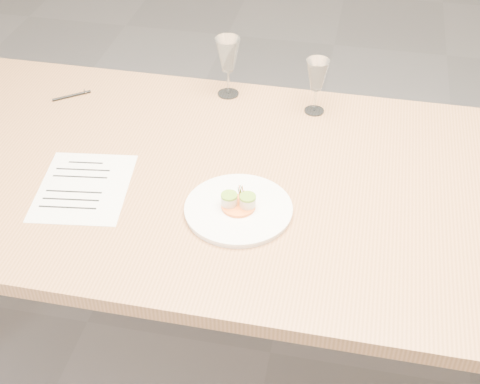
% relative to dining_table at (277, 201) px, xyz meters
% --- Properties ---
extents(ground, '(7.00, 7.00, 0.00)m').
position_rel_dining_table_xyz_m(ground, '(0.00, 0.00, -0.68)').
color(ground, slate).
rests_on(ground, ground).
extents(dining_table, '(2.40, 1.00, 0.75)m').
position_rel_dining_table_xyz_m(dining_table, '(0.00, 0.00, 0.00)').
color(dining_table, '#B37C4E').
rests_on(dining_table, ground).
extents(dinner_plate, '(0.28, 0.28, 0.07)m').
position_rel_dining_table_xyz_m(dinner_plate, '(-0.08, -0.14, 0.08)').
color(dinner_plate, white).
rests_on(dinner_plate, dining_table).
extents(recipe_sheet, '(0.28, 0.33, 0.00)m').
position_rel_dining_table_xyz_m(recipe_sheet, '(-0.51, -0.13, 0.07)').
color(recipe_sheet, white).
rests_on(recipe_sheet, dining_table).
extents(ballpoint_pen, '(0.10, 0.08, 0.01)m').
position_rel_dining_table_xyz_m(ballpoint_pen, '(-0.72, 0.30, 0.07)').
color(ballpoint_pen, black).
rests_on(ballpoint_pen, dining_table).
extents(wine_glass_0, '(0.08, 0.08, 0.20)m').
position_rel_dining_table_xyz_m(wine_glass_0, '(-0.23, 0.42, 0.21)').
color(wine_glass_0, white).
rests_on(wine_glass_0, dining_table).
extents(wine_glass_1, '(0.07, 0.07, 0.18)m').
position_rel_dining_table_xyz_m(wine_glass_1, '(0.05, 0.37, 0.19)').
color(wine_glass_1, white).
rests_on(wine_glass_1, dining_table).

